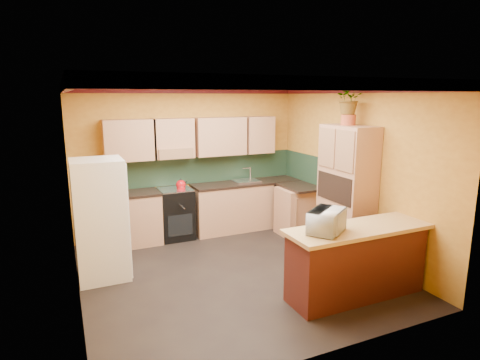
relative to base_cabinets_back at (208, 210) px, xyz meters
name	(u,v)px	position (x,y,z in m)	size (l,w,h in m)	color
room_shell	(227,128)	(-0.23, -1.52, 1.65)	(4.24, 4.24, 2.72)	black
base_cabinets_back	(208,210)	(0.00, 0.00, 0.00)	(3.65, 0.60, 0.88)	tan
countertop_back	(208,186)	(0.00, 0.00, 0.46)	(3.65, 0.62, 0.04)	black
stove	(176,214)	(-0.62, 0.00, 0.02)	(0.58, 0.58, 0.91)	black
kettle	(181,184)	(-0.53, -0.05, 0.56)	(0.17, 0.17, 0.18)	#B60C11
sink	(246,181)	(0.78, 0.00, 0.50)	(0.48, 0.40, 0.03)	silver
base_cabinets_right	(300,211)	(1.55, -0.74, 0.00)	(0.60, 0.80, 0.88)	tan
countertop_right	(301,187)	(1.55, -0.74, 0.46)	(0.62, 0.80, 0.04)	black
fridge	(100,220)	(-2.00, -1.16, 0.41)	(0.68, 0.66, 1.70)	white
pantry	(346,193)	(1.60, -1.95, 0.61)	(0.48, 0.90, 2.10)	tan
fern_pot	(348,120)	(1.60, -1.90, 1.74)	(0.22, 0.22, 0.16)	#AE492A
fern	(349,98)	(1.60, -1.90, 2.06)	(0.43, 0.37, 0.48)	tan
breakfast_bar	(356,264)	(0.90, -3.07, 0.00)	(1.80, 0.55, 0.88)	#4B2311
bar_top	(358,229)	(0.90, -3.07, 0.47)	(1.90, 0.65, 0.05)	tan
microwave	(327,221)	(0.41, -3.07, 0.63)	(0.50, 0.34, 0.28)	white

